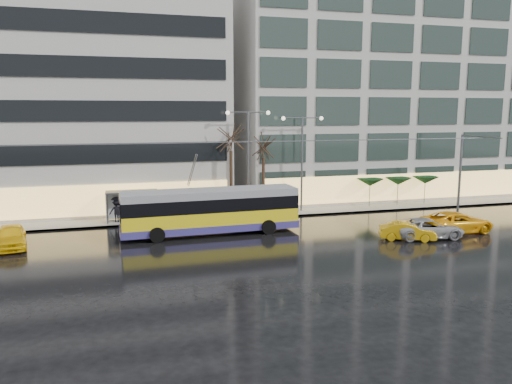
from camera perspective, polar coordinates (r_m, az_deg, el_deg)
name	(u,v)px	position (r m, az deg, el deg)	size (l,w,h in m)	color
ground	(260,248)	(33.77, 0.45, -6.46)	(140.00, 140.00, 0.00)	black
sidewalk	(240,208)	(47.44, -1.85, -1.79)	(80.00, 10.00, 0.15)	gray
kerb	(253,218)	(42.74, -0.29, -3.01)	(80.00, 0.10, 0.15)	slate
building_left	(36,89)	(50.81, -23.88, 10.73)	(34.00, 14.00, 22.00)	#B6B3AE
building_right	(379,79)	(57.61, 13.92, 12.46)	(32.00, 14.00, 25.00)	#B6B3AE
trolleybus	(210,212)	(37.49, -5.23, -2.33)	(13.25, 5.26, 6.10)	yellow
catenary	(245,172)	(40.74, -1.24, 2.34)	(42.24, 5.12, 7.00)	#595B60
bus_shelter	(127,199)	(42.57, -14.50, -0.77)	(4.20, 1.60, 2.51)	#595B60
street_lamp_near	(248,148)	(43.58, -0.90, 5.09)	(3.96, 0.36, 9.03)	#595B60
street_lamp_far	(302,150)	(45.11, 5.29, 4.84)	(3.96, 0.36, 8.53)	#595B60
tree_a	(231,135)	(43.36, -2.90, 6.51)	(3.20, 3.20, 8.40)	black
tree_b	(263,142)	(44.33, 0.86, 5.69)	(3.20, 3.20, 7.70)	black
parasol_a	(370,182)	(48.54, 12.90, 1.07)	(2.50, 2.50, 2.65)	#595B60
parasol_b	(398,181)	(50.03, 15.93, 1.19)	(2.50, 2.50, 2.65)	#595B60
parasol_c	(425,180)	(51.64, 18.78, 1.29)	(2.50, 2.50, 2.65)	#595B60
taxi_a	(11,236)	(37.60, -26.19, -4.57)	(1.84, 4.58, 1.56)	yellow
taxi_b	(407,231)	(37.38, 16.91, -4.31)	(1.36, 3.91, 1.29)	#D49B0B
taxi_c	(456,222)	(40.83, 21.85, -3.22)	(2.67, 5.80, 1.61)	#FFAF0D
sedan_silver	(428,228)	(38.47, 19.03, -3.92)	(2.40, 5.21, 1.45)	#A3A2A7
pedestrian_a	(138,205)	(41.39, -13.32, -1.50)	(1.15, 1.16, 2.19)	black
pedestrian_b	(189,206)	(43.21, -7.63, -1.56)	(1.04, 0.87, 1.92)	black
pedestrian_c	(116,208)	(42.36, -15.66, -1.82)	(1.25, 0.90, 2.11)	black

